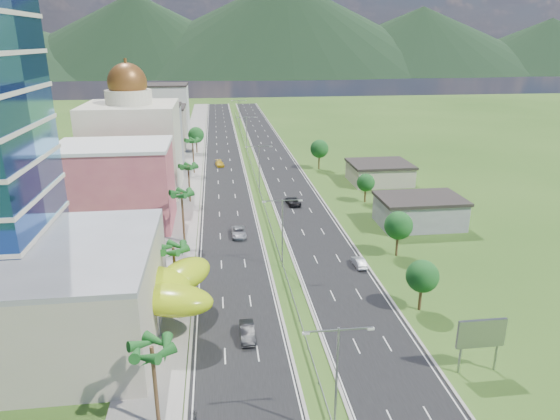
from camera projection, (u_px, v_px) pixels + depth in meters
name	position (u px, v px, depth m)	size (l,w,h in m)	color
ground	(292.00, 298.00, 67.70)	(500.00, 500.00, 0.00)	#2D5119
road_left	(223.00, 156.00, 151.27)	(11.00, 260.00, 0.04)	black
road_right	(272.00, 154.00, 153.07)	(11.00, 260.00, 0.04)	black
sidewalk_left	(192.00, 156.00, 150.11)	(7.00, 260.00, 0.12)	gray
median_guardrail	(252.00, 167.00, 135.07)	(0.10, 216.06, 0.76)	gray
streetlight_median_a	(337.00, 372.00, 42.05)	(6.04, 0.25, 11.00)	gray
streetlight_median_b	(282.00, 226.00, 74.90)	(6.04, 0.25, 11.00)	gray
streetlight_median_c	(259.00, 164.00, 112.45)	(6.04, 0.25, 11.00)	gray
streetlight_median_d	(246.00, 130.00, 154.69)	(6.04, 0.25, 11.00)	gray
streetlight_median_e	(239.00, 111.00, 196.93)	(6.04, 0.25, 11.00)	gray
mall_podium	(21.00, 299.00, 56.44)	(30.00, 24.00, 11.00)	#B3AB94
lime_canopy	(133.00, 288.00, 59.92)	(18.00, 15.00, 7.40)	#A1BF12
pink_shophouse	(116.00, 187.00, 91.94)	(20.00, 15.00, 15.00)	#B84B5C
domed_building	(133.00, 143.00, 112.29)	(20.00, 20.00, 28.70)	beige
midrise_grey	(152.00, 137.00, 136.96)	(16.00, 15.00, 16.00)	gray
midrise_beige	(160.00, 129.00, 158.09)	(16.00, 15.00, 13.00)	#B3AB94
midrise_white	(166.00, 111.00, 178.88)	(16.00, 15.00, 18.00)	silver
billboard	(481.00, 335.00, 51.42)	(5.20, 0.35, 6.20)	gray
shed_near	(419.00, 213.00, 93.72)	(15.00, 10.00, 5.00)	gray
shed_far	(379.00, 174.00, 122.22)	(14.00, 12.00, 4.40)	#B3AB94
palm_tree_a	(152.00, 352.00, 42.59)	(3.60, 3.60, 9.10)	#47301C
palm_tree_b	(173.00, 251.00, 65.43)	(3.60, 3.60, 8.10)	#47301C
palm_tree_c	(182.00, 196.00, 83.74)	(3.60, 3.60, 9.60)	#47301C
palm_tree_d	(188.00, 168.00, 105.64)	(3.60, 3.60, 8.60)	#47301C
palm_tree_e	(193.00, 142.00, 128.86)	(3.60, 3.60, 9.40)	#47301C
leafy_tree_lfar	(196.00, 135.00, 153.20)	(4.90, 4.90, 8.05)	#47301C
leafy_tree_ra	(422.00, 276.00, 63.38)	(4.20, 4.20, 6.90)	#47301C
leafy_tree_rb	(399.00, 226.00, 79.57)	(4.55, 4.55, 7.47)	#47301C
leafy_tree_rc	(366.00, 183.00, 106.48)	(3.85, 3.85, 6.33)	#47301C
leafy_tree_rd	(319.00, 149.00, 133.77)	(4.90, 4.90, 8.05)	#47301C
mountain_ridge	(284.00, 75.00, 497.32)	(860.00, 140.00, 90.00)	black
car_dark_left	(247.00, 332.00, 58.43)	(1.68, 4.82, 1.59)	black
car_silver_mid_left	(239.00, 232.00, 88.83)	(2.50, 5.42, 1.51)	#999AA0
car_yellow_far_left	(220.00, 164.00, 138.44)	(2.00, 4.91, 1.42)	gold
car_silver_right	(359.00, 262.00, 77.00)	(1.47, 4.22, 1.39)	#B8BAC1
car_dark_far_right	(293.00, 201.00, 106.06)	(2.53, 5.49, 1.53)	black
motorcycle	(195.00, 412.00, 46.17)	(0.51, 1.70, 1.09)	black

